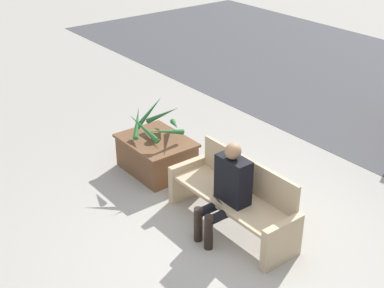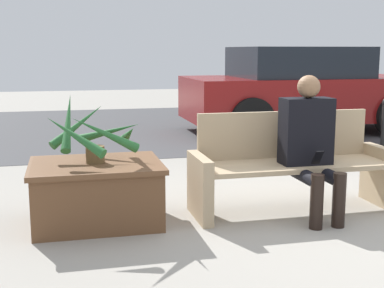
# 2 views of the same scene
# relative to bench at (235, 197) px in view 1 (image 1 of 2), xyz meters

# --- Properties ---
(ground_plane) EXTENTS (30.00, 30.00, 0.00)m
(ground_plane) POSITION_rel_bench_xyz_m (0.28, -0.35, -0.39)
(ground_plane) COLOR #9E998E
(bench) EXTENTS (1.77, 0.56, 0.84)m
(bench) POSITION_rel_bench_xyz_m (0.00, 0.00, 0.00)
(bench) COLOR tan
(bench) RESTS_ON ground_plane
(person_seated) EXTENTS (0.42, 0.59, 1.18)m
(person_seated) POSITION_rel_bench_xyz_m (0.07, -0.19, 0.24)
(person_seated) COLOR black
(person_seated) RESTS_ON ground_plane
(planter_box) EXTENTS (1.04, 0.80, 0.50)m
(planter_box) POSITION_rel_bench_xyz_m (-1.68, 0.01, -0.13)
(planter_box) COLOR brown
(planter_box) RESTS_ON ground_plane
(potted_plant) EXTENTS (0.79, 0.80, 0.56)m
(potted_plant) POSITION_rel_bench_xyz_m (-1.68, 0.02, 0.34)
(potted_plant) COLOR brown
(potted_plant) RESTS_ON planter_box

